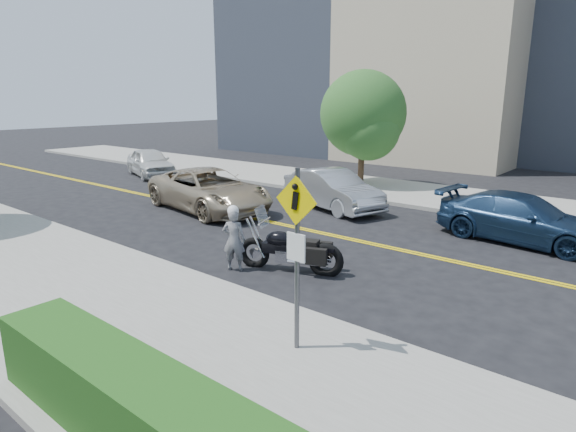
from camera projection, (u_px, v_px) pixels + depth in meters
The scene contains 11 objects.
ground_plane at pixel (316, 232), 15.34m from camera, with size 120.00×120.00×0.00m, color black.
sidewalk_near at pixel (97, 307), 9.71m from camera, with size 60.00×5.00×0.15m, color #9E9B91.
sidewalk_far at pixel (418, 194), 20.94m from camera, with size 60.00×5.00×0.15m, color #9E9B91.
pedestrian_sign at pixel (297, 243), 7.55m from camera, with size 0.78×0.08×3.00m.
motorcyclist at pixel (234, 238), 11.79m from camera, with size 0.68×0.61×1.65m.
motorcycle at pixel (290, 240), 11.74m from camera, with size 2.60×0.79×1.58m, color black, non-canonical shape.
suv at pixel (209, 190), 18.11m from camera, with size 2.60×5.65×1.57m, color tan.
parked_car_white at pixel (150, 162), 25.96m from camera, with size 1.76×4.38×1.49m, color white.
parked_car_silver at pixel (332, 190), 18.34m from camera, with size 1.59×4.56×1.50m, color #A6AAAE.
parked_car_blue at pixel (522, 219), 14.15m from camera, with size 1.98×4.87×1.41m, color navy.
tree_far_a at pixel (363, 114), 22.18m from camera, with size 3.97×3.97×5.42m.
Camera 1 is at (8.69, -11.97, 4.20)m, focal length 30.00 mm.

